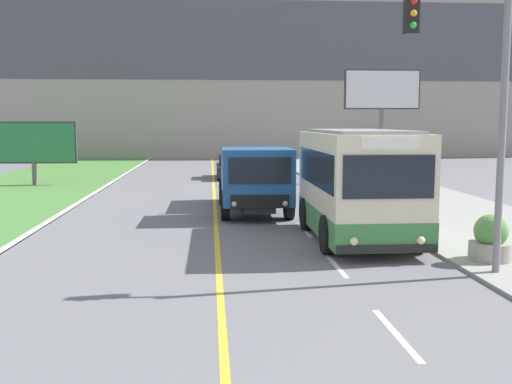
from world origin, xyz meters
TOP-DOWN VIEW (x-y plane):
  - apartment_block_background at (0.00, 58.74)m, footprint 80.00×8.04m
  - city_bus at (3.96, 15.22)m, footprint 2.62×5.86m
  - dump_truck at (1.43, 20.23)m, footprint 2.50×6.75m
  - car_distant at (1.12, 34.55)m, footprint 1.80×4.30m
  - traffic_light_mast at (5.44, 11.20)m, footprint 2.28×0.32m
  - billboard_large at (9.32, 31.57)m, footprint 4.22×0.24m
  - billboard_small at (-9.46, 31.16)m, footprint 4.50×0.24m
  - planter_round_near at (6.45, 12.31)m, footprint 0.99×0.99m
  - planter_round_second at (6.40, 16.43)m, footprint 0.88×0.88m
  - planter_round_third at (6.23, 20.55)m, footprint 0.90×0.90m
  - planter_round_far at (6.17, 24.66)m, footprint 0.99×0.99m

SIDE VIEW (x-z plane):
  - planter_round_second at x=6.40m, z-range 0.02..0.99m
  - planter_round_third at x=6.23m, z-range 0.02..1.02m
  - planter_round_far at x=6.17m, z-range 0.01..1.05m
  - planter_round_near at x=6.45m, z-range 0.01..1.11m
  - car_distant at x=1.12m, z-range -0.04..1.41m
  - dump_truck at x=1.43m, z-range 0.03..2.47m
  - city_bus at x=3.96m, z-range 0.02..3.15m
  - billboard_small at x=-9.46m, z-range 0.53..3.90m
  - traffic_light_mast at x=5.44m, z-range 0.84..7.20m
  - billboard_large at x=9.32m, z-range 1.69..7.91m
  - apartment_block_background at x=0.00m, z-range 0.00..20.56m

